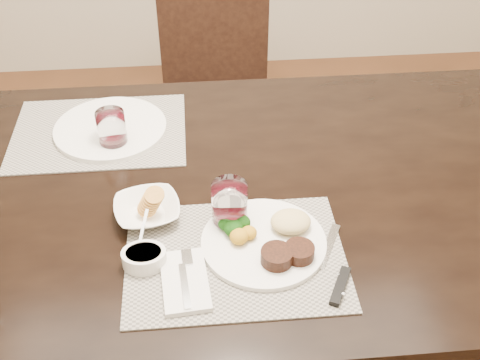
{
  "coord_description": "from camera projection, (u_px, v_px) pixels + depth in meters",
  "views": [
    {
      "loc": [
        -0.09,
        -1.11,
        1.68
      ],
      "look_at": [
        0.0,
        -0.06,
        0.82
      ],
      "focal_mm": 45.0,
      "sensor_mm": 36.0,
      "label": 1
    }
  ],
  "objects": [
    {
      "name": "dining_table",
      "position": [
        236.0,
        211.0,
        1.5
      ],
      "size": [
        2.0,
        1.0,
        0.75
      ],
      "color": "black",
      "rests_on": "ground"
    },
    {
      "name": "chair_far",
      "position": [
        216.0,
        80.0,
        2.32
      ],
      "size": [
        0.42,
        0.42,
        0.9
      ],
      "color": "black",
      "rests_on": "ground"
    },
    {
      "name": "placemat_near",
      "position": [
        236.0,
        257.0,
        1.26
      ],
      "size": [
        0.46,
        0.34,
        0.0
      ],
      "primitive_type": "cube",
      "color": "gray",
      "rests_on": "dining_table"
    },
    {
      "name": "placemat_far",
      "position": [
        99.0,
        132.0,
        1.62
      ],
      "size": [
        0.46,
        0.34,
        0.0
      ],
      "primitive_type": "cube",
      "color": "gray",
      "rests_on": "dining_table"
    },
    {
      "name": "dinner_plate",
      "position": [
        270.0,
        240.0,
        1.28
      ],
      "size": [
        0.27,
        0.27,
        0.05
      ],
      "rotation": [
        0.0,
        0.0,
        0.22
      ],
      "color": "white",
      "rests_on": "placemat_near"
    },
    {
      "name": "napkin_fork",
      "position": [
        185.0,
        281.0,
        1.2
      ],
      "size": [
        0.11,
        0.17,
        0.02
      ],
      "rotation": [
        0.0,
        0.0,
        0.09
      ],
      "color": "silver",
      "rests_on": "placemat_near"
    },
    {
      "name": "steak_knife",
      "position": [
        337.0,
        276.0,
        1.21
      ],
      "size": [
        0.08,
        0.23,
        0.01
      ],
      "rotation": [
        0.0,
        0.0,
        -0.46
      ],
      "color": "silver",
      "rests_on": "placemat_near"
    },
    {
      "name": "cracker_bowl",
      "position": [
        147.0,
        210.0,
        1.35
      ],
      "size": [
        0.17,
        0.17,
        0.06
      ],
      "rotation": [
        0.0,
        0.0,
        0.18
      ],
      "color": "white",
      "rests_on": "placemat_near"
    },
    {
      "name": "sauce_ramekin",
      "position": [
        144.0,
        257.0,
        1.23
      ],
      "size": [
        0.09,
        0.14,
        0.07
      ],
      "rotation": [
        0.0,
        0.0,
        -0.3
      ],
      "color": "white",
      "rests_on": "placemat_near"
    },
    {
      "name": "wine_glass_near",
      "position": [
        230.0,
        206.0,
        1.31
      ],
      "size": [
        0.08,
        0.08,
        0.11
      ],
      "rotation": [
        0.0,
        0.0,
        -0.34
      ],
      "color": "silver",
      "rests_on": "placemat_near"
    },
    {
      "name": "far_plate",
      "position": [
        110.0,
        128.0,
        1.62
      ],
      "size": [
        0.3,
        0.3,
        0.01
      ],
      "primitive_type": "cylinder",
      "color": "white",
      "rests_on": "placemat_far"
    },
    {
      "name": "wine_glass_far",
      "position": [
        112.0,
        131.0,
        1.54
      ],
      "size": [
        0.07,
        0.07,
        0.1
      ],
      "rotation": [
        0.0,
        0.0,
        -0.26
      ],
      "color": "silver",
      "rests_on": "placemat_far"
    }
  ]
}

